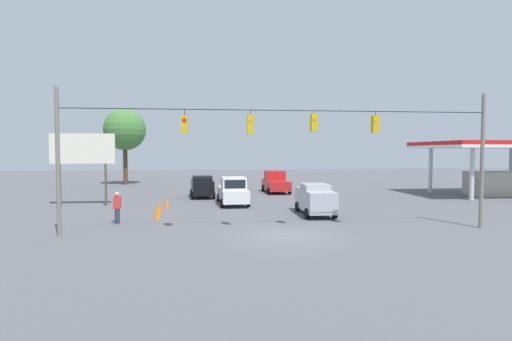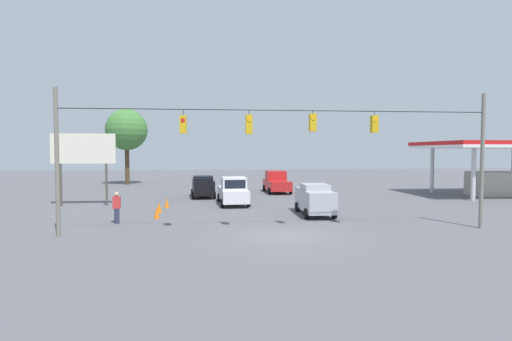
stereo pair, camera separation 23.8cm
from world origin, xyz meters
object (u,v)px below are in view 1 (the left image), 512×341
traffic_cone_third (167,203)px  roadside_billboard (82,153)px  overhead_signal_span (282,145)px  traffic_cone_nearest (157,213)px  sedan_black_withflow_far (202,186)px  traffic_cone_second (159,207)px  pickup_truck_white_withflow_mid (233,192)px  sedan_silver_crossing_near (315,199)px  pedestrian (117,207)px  tree_horizon_left (125,130)px  gas_station (494,156)px  pickup_truck_red_oncoming_deep (276,183)px

traffic_cone_third → roadside_billboard: size_ratio=0.13×
overhead_signal_span → traffic_cone_nearest: bearing=-34.9°
sedan_black_withflow_far → roadside_billboard: 10.25m
sedan_black_withflow_far → traffic_cone_second: (2.60, 8.62, -0.63)m
pickup_truck_white_withflow_mid → roadside_billboard: roadside_billboard is taller
sedan_silver_crossing_near → traffic_cone_second: bearing=-10.9°
traffic_cone_nearest → traffic_cone_second: size_ratio=1.00×
traffic_cone_nearest → traffic_cone_third: bearing=-90.3°
overhead_signal_span → pedestrian: 10.07m
traffic_cone_nearest → pedestrian: size_ratio=0.40×
tree_horizon_left → traffic_cone_nearest: bearing=105.8°
sedan_black_withflow_far → pedestrian: size_ratio=2.35×
overhead_signal_span → tree_horizon_left: bearing=-65.2°
sedan_black_withflow_far → traffic_cone_nearest: (2.42, 11.01, -0.63)m
gas_station → pedestrian: 33.06m
traffic_cone_third → tree_horizon_left: tree_horizon_left is taller
pickup_truck_white_withflow_mid → pedestrian: size_ratio=3.10×
traffic_cone_nearest → gas_station: gas_station is taller
overhead_signal_span → traffic_cone_third: (6.78, -9.43, -4.04)m
pickup_truck_white_withflow_mid → traffic_cone_second: 6.27m
gas_station → traffic_cone_nearest: bearing=18.4°
pickup_truck_white_withflow_mid → pedestrian: 10.11m
sedan_silver_crossing_near → roadside_billboard: size_ratio=0.85×
pickup_truck_white_withflow_mid → gas_station: gas_station is taller
traffic_cone_third → tree_horizon_left: size_ratio=0.08×
sedan_silver_crossing_near → traffic_cone_second: (10.05, -1.93, -0.67)m
sedan_silver_crossing_near → traffic_cone_nearest: bearing=2.7°
traffic_cone_second → tree_horizon_left: bearing=-73.1°
traffic_cone_nearest → roadside_billboard: roadside_billboard is taller
sedan_black_withflow_far → pickup_truck_red_oncoming_deep: bearing=-153.5°
tree_horizon_left → sedan_silver_crossing_near: bearing=124.1°
gas_station → tree_horizon_left: bearing=-24.0°
overhead_signal_span → sedan_black_withflow_far: overhead_signal_span is taller
pickup_truck_red_oncoming_deep → sedan_black_withflow_far: pickup_truck_red_oncoming_deep is taller
traffic_cone_nearest → pickup_truck_white_withflow_mid: bearing=-128.9°
pickup_truck_red_oncoming_deep → traffic_cone_third: size_ratio=7.09×
pickup_truck_red_oncoming_deep → tree_horizon_left: tree_horizon_left is taller
sedan_black_withflow_far → pedestrian: (4.43, 12.37, -0.08)m
roadside_billboard → pedestrian: roadside_billboard is taller
pickup_truck_white_withflow_mid → traffic_cone_third: (4.85, 1.35, -0.62)m
traffic_cone_nearest → roadside_billboard: 9.70m
sedan_black_withflow_far → roadside_billboard: bearing=27.6°
sedan_silver_crossing_near → traffic_cone_third: sedan_silver_crossing_near is taller
traffic_cone_nearest → roadside_billboard: (6.27, -6.46, 3.61)m
sedan_silver_crossing_near → pickup_truck_red_oncoming_deep: bearing=-88.7°
pickup_truck_red_oncoming_deep → pedestrian: pickup_truck_red_oncoming_deep is taller
traffic_cone_second → pedestrian: size_ratio=0.40×
pedestrian → sedan_silver_crossing_near: bearing=-171.3°
pickup_truck_red_oncoming_deep → pickup_truck_white_withflow_mid: 9.70m
roadside_billboard → pedestrian: bearing=118.6°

